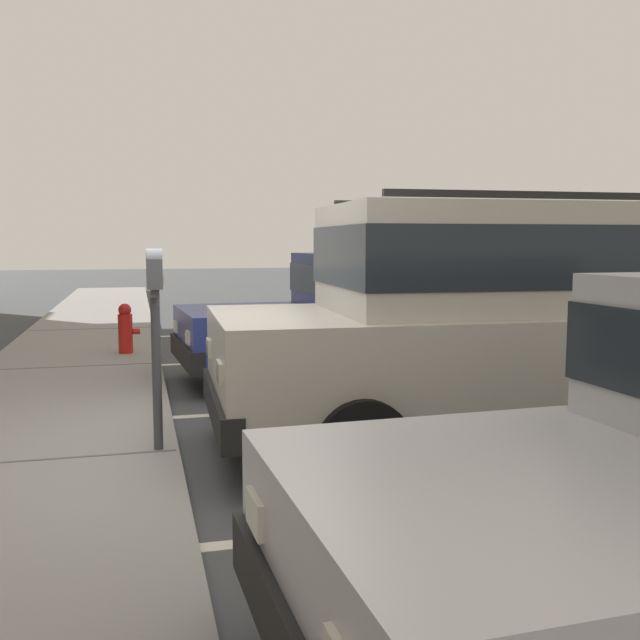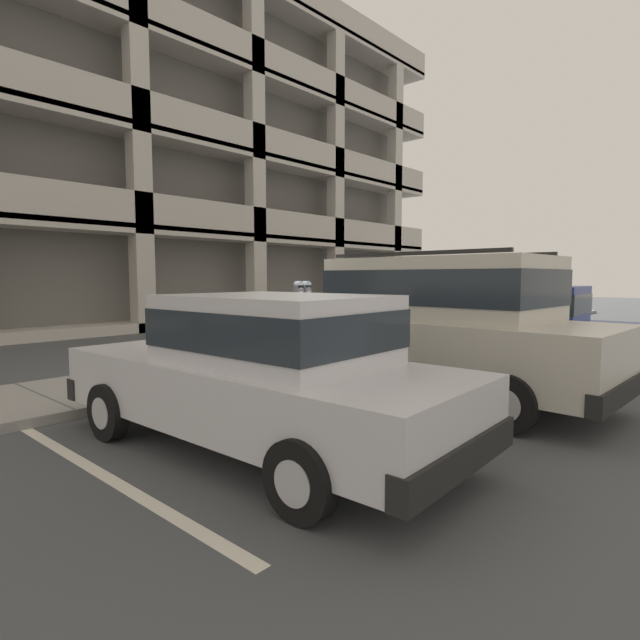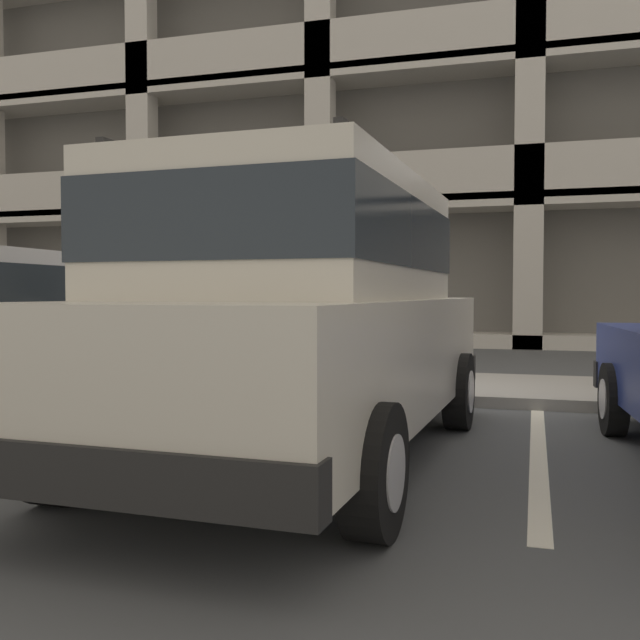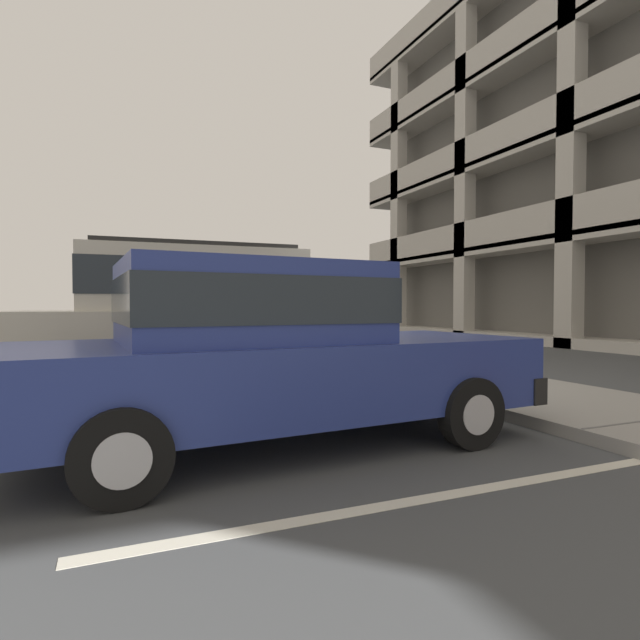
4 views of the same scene
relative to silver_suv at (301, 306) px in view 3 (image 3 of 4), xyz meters
name	(u,v)px [view 3 (image 3 of 4)]	position (x,y,z in m)	size (l,w,h in m)	color
ground_plane	(384,412)	(0.10, 2.45, -1.14)	(80.00, 80.00, 0.10)	#444749
sidewalk	(406,386)	(0.10, 3.75, -1.03)	(40.00, 2.20, 0.12)	gray
parking_stall_lines	(538,443)	(1.61, 1.05, -1.08)	(12.22, 4.80, 0.01)	silver
silver_suv	(301,306)	(0.00, 0.00, 0.00)	(2.13, 4.84, 2.03)	beige
parking_meter_near	(398,287)	(0.17, 2.80, 0.16)	(0.35, 0.12, 1.51)	#47474C
parking_garage	(532,118)	(1.43, 16.08, 4.95)	(32.00, 10.00, 13.25)	#64625C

